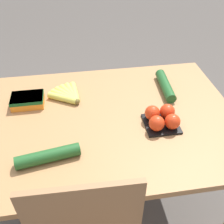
# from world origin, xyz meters

# --- Properties ---
(ground_plane) EXTENTS (12.00, 12.00, 0.00)m
(ground_plane) POSITION_xyz_m (0.00, 0.00, 0.00)
(ground_plane) COLOR #4C4742
(dining_table) EXTENTS (1.21, 0.89, 0.73)m
(dining_table) POSITION_xyz_m (0.00, 0.00, 0.63)
(dining_table) COLOR #9E7044
(dining_table) RESTS_ON ground_plane
(banana_bunch) EXTENTS (0.17, 0.18, 0.03)m
(banana_bunch) POSITION_xyz_m (0.20, -0.19, 0.75)
(banana_bunch) COLOR brown
(banana_bunch) RESTS_ON dining_table
(tomato_pack) EXTENTS (0.15, 0.15, 0.08)m
(tomato_pack) POSITION_xyz_m (-0.22, 0.09, 0.77)
(tomato_pack) COLOR black
(tomato_pack) RESTS_ON dining_table
(carrot_bag) EXTENTS (0.16, 0.11, 0.05)m
(carrot_bag) POSITION_xyz_m (0.40, -0.16, 0.76)
(carrot_bag) COLOR orange
(carrot_bag) RESTS_ON dining_table
(cucumber_near) EXTENTS (0.26, 0.09, 0.05)m
(cucumber_near) POSITION_xyz_m (0.29, 0.23, 0.75)
(cucumber_near) COLOR #1E5123
(cucumber_near) RESTS_ON dining_table
(cucumber_far) EXTENTS (0.07, 0.26, 0.05)m
(cucumber_far) POSITION_xyz_m (-0.32, -0.18, 0.75)
(cucumber_far) COLOR #1E5123
(cucumber_far) RESTS_ON dining_table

